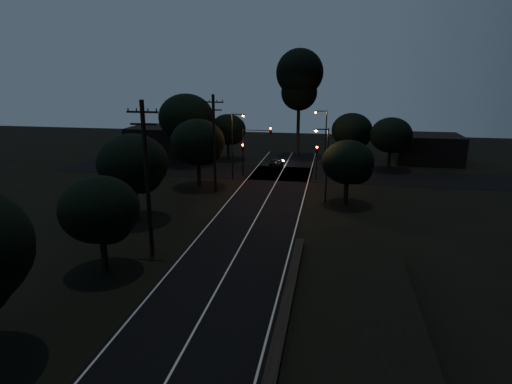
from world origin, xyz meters
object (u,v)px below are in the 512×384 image
(streetlight_b, at_px, (324,137))
(signal_right, at_px, (317,156))
(tall_pine, at_px, (299,79))
(car, at_px, (276,163))
(signal_left, at_px, (243,154))
(utility_pole_mid, at_px, (147,178))
(utility_pole_far, at_px, (214,142))
(streetlight_c, at_px, (325,160))
(signal_mast, at_px, (256,142))
(streetlight_a, at_px, (234,142))

(streetlight_b, bearing_deg, signal_right, -100.00)
(tall_pine, relative_size, car, 4.67)
(signal_left, bearing_deg, streetlight_b, 22.05)
(utility_pole_mid, height_order, utility_pole_far, utility_pole_mid)
(streetlight_c, bearing_deg, utility_pole_mid, -128.26)
(signal_mast, bearing_deg, tall_pine, 75.38)
(streetlight_a, bearing_deg, streetlight_c, -35.69)
(signal_right, xyz_separation_m, signal_mast, (-7.51, 0.00, 1.50))
(utility_pole_mid, bearing_deg, utility_pole_far, 90.00)
(utility_pole_far, distance_m, signal_right, 13.53)
(tall_pine, bearing_deg, streetlight_a, -110.36)
(streetlight_b, relative_size, car, 2.31)
(signal_mast, bearing_deg, car, 73.48)
(signal_left, height_order, signal_right, same)
(signal_right, bearing_deg, streetlight_a, -168.66)
(signal_mast, bearing_deg, utility_pole_far, -111.11)
(utility_pole_mid, distance_m, utility_pole_far, 17.00)
(signal_left, xyz_separation_m, streetlight_a, (-0.71, -1.99, 1.80))
(streetlight_b, bearing_deg, tall_pine, 111.38)
(tall_pine, bearing_deg, streetlight_c, -79.07)
(signal_right, bearing_deg, signal_left, 180.00)
(signal_mast, distance_m, car, 7.15)
(streetlight_b, distance_m, car, 7.86)
(streetlight_c, bearing_deg, streetlight_a, 144.31)
(utility_pole_mid, xyz_separation_m, tall_pine, (7.00, 40.00, 5.92))
(signal_right, relative_size, signal_mast, 0.66)
(utility_pole_far, height_order, car, utility_pole_far)
(utility_pole_mid, relative_size, car, 3.18)
(utility_pole_mid, xyz_separation_m, signal_left, (1.40, 24.99, -2.90))
(streetlight_b, height_order, streetlight_c, streetlight_b)
(signal_left, height_order, car, signal_left)
(signal_right, bearing_deg, streetlight_c, -82.98)
(streetlight_b, bearing_deg, signal_left, -157.95)
(tall_pine, distance_m, signal_mast, 17.15)
(signal_mast, bearing_deg, streetlight_a, -140.23)
(streetlight_a, xyz_separation_m, car, (4.12, 7.83, -4.05))
(signal_left, xyz_separation_m, car, (3.42, 5.84, -2.25))
(streetlight_c, bearing_deg, streetlight_b, 92.14)
(signal_right, height_order, car, signal_right)
(signal_right, relative_size, car, 1.19)
(tall_pine, relative_size, signal_left, 3.94)
(signal_left, bearing_deg, signal_mast, 0.13)
(streetlight_a, bearing_deg, signal_left, 70.41)
(signal_left, xyz_separation_m, streetlight_b, (9.91, 4.01, 1.80))
(utility_pole_far, distance_m, car, 15.44)
(signal_left, xyz_separation_m, signal_mast, (1.69, 0.00, 1.50))
(signal_mast, xyz_separation_m, streetlight_c, (8.74, -9.99, 0.01))
(utility_pole_far, xyz_separation_m, tall_pine, (7.00, 23.00, 6.17))
(utility_pole_far, bearing_deg, streetlight_b, 46.70)
(utility_pole_far, bearing_deg, utility_pole_mid, -90.00)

